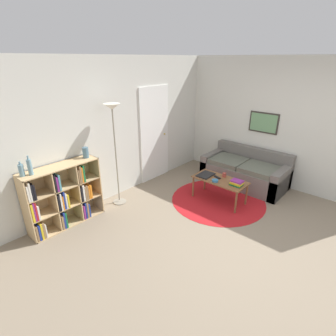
{
  "coord_description": "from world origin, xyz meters",
  "views": [
    {
      "loc": [
        -3.15,
        -1.19,
        2.55
      ],
      "look_at": [
        -0.15,
        1.48,
        0.85
      ],
      "focal_mm": 28.0,
      "sensor_mm": 36.0,
      "label": 1
    }
  ],
  "objects_px": {
    "coffee_table": "(220,182)",
    "bottle_middle": "(30,167)",
    "bookshelf": "(62,197)",
    "laptop": "(206,175)",
    "couch": "(246,171)",
    "bottle_left": "(21,170)",
    "vase_on_shelf": "(86,153)",
    "bowl": "(215,181)",
    "floor_lamp": "(113,122)",
    "cup": "(224,175)"
  },
  "relations": [
    {
      "from": "coffee_table",
      "to": "laptop",
      "type": "height_order",
      "value": "laptop"
    },
    {
      "from": "laptop",
      "to": "coffee_table",
      "type": "bearing_deg",
      "value": -85.33
    },
    {
      "from": "laptop",
      "to": "bowl",
      "type": "bearing_deg",
      "value": -111.98
    },
    {
      "from": "vase_on_shelf",
      "to": "bottle_left",
      "type": "bearing_deg",
      "value": 179.19
    },
    {
      "from": "floor_lamp",
      "to": "cup",
      "type": "height_order",
      "value": "floor_lamp"
    },
    {
      "from": "coffee_table",
      "to": "bottle_left",
      "type": "distance_m",
      "value": 3.28
    },
    {
      "from": "floor_lamp",
      "to": "bowl",
      "type": "xyz_separation_m",
      "value": [
        1.18,
        -1.35,
        -1.08
      ]
    },
    {
      "from": "couch",
      "to": "cup",
      "type": "relative_size",
      "value": 21.66
    },
    {
      "from": "couch",
      "to": "cup",
      "type": "bearing_deg",
      "value": 178.62
    },
    {
      "from": "bookshelf",
      "to": "laptop",
      "type": "distance_m",
      "value": 2.61
    },
    {
      "from": "cup",
      "to": "bookshelf",
      "type": "bearing_deg",
      "value": 149.53
    },
    {
      "from": "vase_on_shelf",
      "to": "cup",
      "type": "bearing_deg",
      "value": -36.43
    },
    {
      "from": "bookshelf",
      "to": "coffee_table",
      "type": "bearing_deg",
      "value": -32.1
    },
    {
      "from": "laptop",
      "to": "vase_on_shelf",
      "type": "xyz_separation_m",
      "value": [
        -1.82,
        1.17,
        0.66
      ]
    },
    {
      "from": "couch",
      "to": "bottle_left",
      "type": "xyz_separation_m",
      "value": [
        -3.88,
        1.51,
        0.85
      ]
    },
    {
      "from": "bookshelf",
      "to": "laptop",
      "type": "relative_size",
      "value": 3.37
    },
    {
      "from": "bookshelf",
      "to": "bottle_left",
      "type": "relative_size",
      "value": 5.54
    },
    {
      "from": "coffee_table",
      "to": "vase_on_shelf",
      "type": "xyz_separation_m",
      "value": [
        -1.84,
        1.47,
        0.72
      ]
    },
    {
      "from": "bottle_middle",
      "to": "bottle_left",
      "type": "bearing_deg",
      "value": 157.89
    },
    {
      "from": "bowl",
      "to": "bottle_left",
      "type": "xyz_separation_m",
      "value": [
        -2.69,
        1.47,
        0.65
      ]
    },
    {
      "from": "couch",
      "to": "coffee_table",
      "type": "xyz_separation_m",
      "value": [
        -1.04,
        0.02,
        0.12
      ]
    },
    {
      "from": "cup",
      "to": "bottle_left",
      "type": "relative_size",
      "value": 0.37
    },
    {
      "from": "laptop",
      "to": "bottle_middle",
      "type": "distance_m",
      "value": 3.02
    },
    {
      "from": "bowl",
      "to": "vase_on_shelf",
      "type": "relative_size",
      "value": 0.66
    },
    {
      "from": "couch",
      "to": "coffee_table",
      "type": "relative_size",
      "value": 1.71
    },
    {
      "from": "bookshelf",
      "to": "vase_on_shelf",
      "type": "relative_size",
      "value": 6.81
    },
    {
      "from": "bottle_left",
      "to": "bottle_middle",
      "type": "bearing_deg",
      "value": -22.11
    },
    {
      "from": "floor_lamp",
      "to": "bookshelf",
      "type": "bearing_deg",
      "value": 174.09
    },
    {
      "from": "couch",
      "to": "vase_on_shelf",
      "type": "relative_size",
      "value": 9.8
    },
    {
      "from": "floor_lamp",
      "to": "couch",
      "type": "height_order",
      "value": "floor_lamp"
    },
    {
      "from": "floor_lamp",
      "to": "cup",
      "type": "distance_m",
      "value": 2.27
    },
    {
      "from": "bookshelf",
      "to": "bowl",
      "type": "distance_m",
      "value": 2.65
    },
    {
      "from": "coffee_table",
      "to": "bottle_left",
      "type": "xyz_separation_m",
      "value": [
        -2.83,
        1.49,
        0.72
      ]
    },
    {
      "from": "cup",
      "to": "bottle_left",
      "type": "bearing_deg",
      "value": 153.57
    },
    {
      "from": "bottle_left",
      "to": "bottle_middle",
      "type": "height_order",
      "value": "bottle_middle"
    },
    {
      "from": "laptop",
      "to": "cup",
      "type": "bearing_deg",
      "value": -59.95
    },
    {
      "from": "coffee_table",
      "to": "bottle_middle",
      "type": "distance_m",
      "value": 3.18
    },
    {
      "from": "laptop",
      "to": "floor_lamp",
      "type": "bearing_deg",
      "value": 140.56
    },
    {
      "from": "bookshelf",
      "to": "bowl",
      "type": "xyz_separation_m",
      "value": [
        2.22,
        -1.46,
        -0.03
      ]
    },
    {
      "from": "cup",
      "to": "vase_on_shelf",
      "type": "distance_m",
      "value": 2.55
    },
    {
      "from": "bottle_left",
      "to": "vase_on_shelf",
      "type": "relative_size",
      "value": 1.23
    },
    {
      "from": "bowl",
      "to": "cup",
      "type": "bearing_deg",
      "value": -3.09
    },
    {
      "from": "bottle_middle",
      "to": "couch",
      "type": "bearing_deg",
      "value": -21.2
    },
    {
      "from": "floor_lamp",
      "to": "bottle_left",
      "type": "distance_m",
      "value": 1.58
    },
    {
      "from": "floor_lamp",
      "to": "coffee_table",
      "type": "relative_size",
      "value": 1.85
    },
    {
      "from": "bowl",
      "to": "bottle_middle",
      "type": "xyz_separation_m",
      "value": [
        -2.59,
        1.43,
        0.68
      ]
    },
    {
      "from": "vase_on_shelf",
      "to": "floor_lamp",
      "type": "bearing_deg",
      "value": -11.06
    },
    {
      "from": "coffee_table",
      "to": "cup",
      "type": "height_order",
      "value": "cup"
    },
    {
      "from": "coffee_table",
      "to": "bottle_middle",
      "type": "xyz_separation_m",
      "value": [
        -2.73,
        1.45,
        0.75
      ]
    },
    {
      "from": "coffee_table",
      "to": "bowl",
      "type": "xyz_separation_m",
      "value": [
        -0.14,
        0.02,
        0.07
      ]
    }
  ]
}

